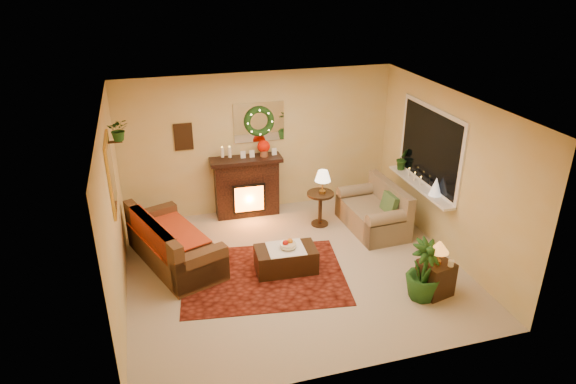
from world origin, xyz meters
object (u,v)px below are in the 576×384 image
object	(u,v)px
loveseat	(373,207)
end_table_square	(435,276)
side_table_round	(320,208)
coffee_table	(286,259)
fireplace	(247,187)
sofa	(174,238)

from	to	relation	value
loveseat	end_table_square	bearing A→B (deg)	-91.50
side_table_round	coffee_table	world-z (taller)	side_table_round
fireplace	coffee_table	bearing A→B (deg)	-83.69
end_table_square	coffee_table	size ratio (longest dim) A/B	0.55
fireplace	side_table_round	xyz separation A→B (m)	(1.16, -0.78, -0.22)
fireplace	loveseat	bearing A→B (deg)	-28.43
loveseat	end_table_square	distance (m)	2.03
fireplace	coffee_table	distance (m)	2.09
loveseat	side_table_round	bearing A→B (deg)	152.90
sofa	loveseat	size ratio (longest dim) A/B	1.36
loveseat	end_table_square	xyz separation A→B (m)	(0.04, -2.03, -0.15)
side_table_round	end_table_square	distance (m)	2.56
side_table_round	sofa	bearing A→B (deg)	-167.99
sofa	side_table_round	distance (m)	2.65
sofa	fireplace	bearing A→B (deg)	22.63
end_table_square	coffee_table	xyz separation A→B (m)	(-1.88, 1.14, -0.06)
fireplace	coffee_table	xyz separation A→B (m)	(0.16, -2.05, -0.34)
sofa	coffee_table	bearing A→B (deg)	-44.71
loveseat	end_table_square	size ratio (longest dim) A/B	2.76
fireplace	loveseat	xyz separation A→B (m)	(2.00, -1.16, -0.13)
end_table_square	loveseat	bearing A→B (deg)	91.25
coffee_table	sofa	bearing A→B (deg)	159.07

